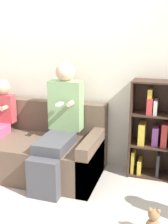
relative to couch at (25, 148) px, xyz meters
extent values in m
plane|color=#BCB2A8|center=(0.30, -0.52, -0.26)|extent=(14.00, 14.00, 0.00)
cube|color=silver|center=(0.30, 0.46, 1.01)|extent=(10.00, 0.06, 2.55)
cube|color=brown|center=(0.00, -0.12, -0.06)|extent=(1.85, 0.69, 0.41)
cube|color=brown|center=(0.00, 0.31, 0.13)|extent=(1.85, 0.16, 0.79)
cube|color=brown|center=(0.86, -0.12, 0.00)|extent=(0.13, 0.69, 0.53)
cube|color=#47474C|center=(0.49, -0.52, -0.06)|extent=(0.32, 0.12, 0.41)
cube|color=#47474C|center=(0.49, -0.21, 0.20)|extent=(0.32, 0.50, 0.11)
cube|color=#84AD70|center=(0.49, 0.12, 0.53)|extent=(0.38, 0.17, 0.56)
sphere|color=beige|center=(0.49, 0.12, 0.92)|extent=(0.21, 0.21, 0.21)
cylinder|color=beige|center=(0.59, -0.02, 0.59)|extent=(0.05, 0.10, 0.05)
cube|color=white|center=(0.49, -0.07, 0.59)|extent=(0.05, 0.12, 0.02)
cube|color=#B73D42|center=(-0.34, 0.14, 0.43)|extent=(0.27, 0.12, 0.35)
sphere|color=tan|center=(-0.34, 0.14, 0.69)|extent=(0.19, 0.19, 0.19)
cylinder|color=tan|center=(-0.27, 0.03, 0.46)|extent=(0.05, 0.10, 0.05)
cube|color=#3D281E|center=(1.22, 0.27, 0.29)|extent=(0.02, 0.29, 1.10)
cube|color=#3D281E|center=(1.45, 0.41, 0.29)|extent=(0.48, 0.02, 1.10)
cube|color=#3D281E|center=(1.45, 0.27, -0.26)|extent=(0.45, 0.25, 0.02)
cube|color=#3D281E|center=(1.45, 0.27, 0.11)|extent=(0.45, 0.25, 0.02)
cube|color=#3D281E|center=(1.45, 0.27, 0.47)|extent=(0.45, 0.25, 0.02)
cube|color=#3D281E|center=(1.45, 0.27, 0.83)|extent=(0.45, 0.25, 0.02)
cube|color=gold|center=(1.41, 0.27, 0.61)|extent=(0.04, 0.17, 0.27)
cube|color=#C63838|center=(1.58, 0.27, 0.25)|extent=(0.06, 0.18, 0.26)
cube|color=gold|center=(1.26, 0.27, -0.12)|extent=(0.03, 0.18, 0.26)
cube|color=beige|center=(1.47, 0.27, 0.55)|extent=(0.04, 0.19, 0.16)
cube|color=#333338|center=(1.54, 0.27, -0.11)|extent=(0.03, 0.18, 0.27)
cube|color=gold|center=(1.34, 0.27, -0.17)|extent=(0.04, 0.20, 0.16)
cube|color=gold|center=(1.34, 0.27, 0.24)|extent=(0.07, 0.19, 0.24)
cube|color=#C63838|center=(1.41, 0.27, 0.57)|extent=(0.06, 0.20, 0.18)
cube|color=#934CA3|center=(1.49, 0.27, 0.22)|extent=(0.07, 0.14, 0.21)
sphere|color=#936B47|center=(1.57, -0.76, -0.07)|extent=(0.09, 0.09, 0.09)
sphere|color=#936B47|center=(1.53, -0.76, -0.03)|extent=(0.04, 0.04, 0.04)
sphere|color=#936B47|center=(1.60, -0.76, -0.03)|extent=(0.04, 0.04, 0.04)
camera|label=1|loc=(1.62, -2.77, 1.32)|focal=45.00mm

